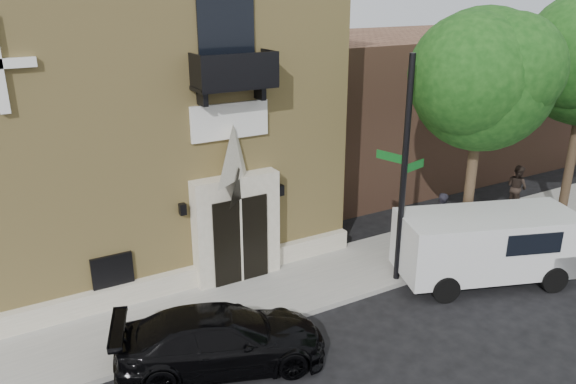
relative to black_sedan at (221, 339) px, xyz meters
name	(u,v)px	position (x,y,z in m)	size (l,w,h in m)	color
ground	(315,315)	(3.03, 0.70, -0.71)	(120.00, 120.00, 0.00)	black
sidewalk	(316,280)	(4.03, 2.20, -0.63)	(42.00, 3.00, 0.15)	gray
church	(114,106)	(0.05, 8.66, 3.93)	(12.20, 11.01, 9.30)	tan
neighbour_building	(425,101)	(15.03, 9.70, 2.49)	(18.00, 8.00, 6.40)	brown
street_tree_left	(486,79)	(9.06, 1.05, 5.16)	(4.97, 4.38, 7.77)	#38281C
black_sedan	(221,339)	(0.00, 0.00, 0.00)	(1.98, 4.86, 1.41)	black
cargo_van	(493,244)	(8.67, -0.27, 0.49)	(5.62, 3.75, 2.14)	silver
street_sign	(404,173)	(6.12, 1.00, 2.77)	(1.20, 1.03, 6.62)	black
fire_hydrant	(450,250)	(8.31, 1.03, -0.17)	(0.44, 0.35, 0.78)	#BD0B2B
dumpster	(454,242)	(8.53, 1.09, 0.01)	(1.88, 1.32, 1.12)	#0F3717
planter	(243,264)	(2.21, 3.45, -0.18)	(0.68, 0.59, 0.75)	#49602E
pedestrian_near	(440,218)	(8.96, 2.20, 0.35)	(0.66, 0.43, 1.81)	black
pedestrian_far	(517,187)	(13.85, 3.05, 0.33)	(0.86, 0.67, 1.78)	#2C221D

